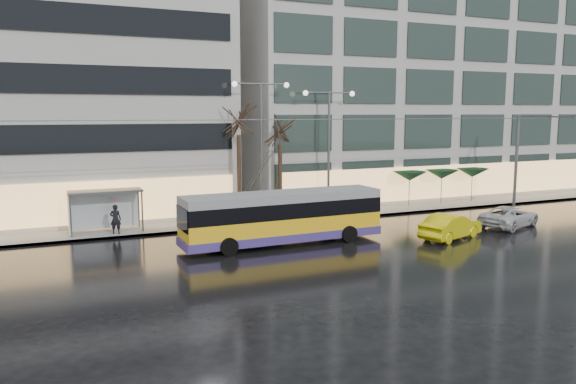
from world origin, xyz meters
TOP-DOWN VIEW (x-y plane):
  - ground at (0.00, 0.00)m, footprint 140.00×140.00m
  - sidewalk at (2.00, 14.00)m, footprint 80.00×10.00m
  - kerb at (2.00, 9.05)m, footprint 80.00×0.10m
  - building_right at (19.00, 19.00)m, footprint 32.00×14.00m
  - trolleybus at (0.67, 4.02)m, footprint 11.34×4.50m
  - catenary at (1.00, 7.94)m, footprint 42.24×5.12m
  - bus_shelter at (-8.38, 10.69)m, footprint 4.20×1.60m
  - street_lamp_near at (2.00, 10.80)m, footprint 3.96×0.36m
  - street_lamp_far at (7.00, 10.80)m, footprint 3.96×0.36m
  - tree_a at (0.50, 11.00)m, footprint 3.20×3.20m
  - tree_b at (3.50, 11.20)m, footprint 3.20×3.20m
  - parasol_a at (14.00, 11.00)m, footprint 2.50×2.50m
  - parasol_b at (17.00, 11.00)m, footprint 2.50×2.50m
  - parasol_c at (20.00, 11.00)m, footprint 2.50×2.50m
  - taxi_b at (10.01, 1.38)m, footprint 4.68×2.92m
  - sedan_silver at (15.66, 2.61)m, footprint 5.23×3.68m
  - pedestrian_a at (-7.57, 9.67)m, footprint 1.22×1.24m
  - pedestrian_b at (-6.81, 12.24)m, footprint 0.82×0.68m
  - pedestrian_c at (-9.59, 11.88)m, footprint 1.09×1.04m

SIDE VIEW (x-z plane):
  - ground at x=0.00m, z-range 0.00..0.00m
  - sidewalk at x=2.00m, z-range 0.00..0.15m
  - kerb at x=2.00m, z-range 0.00..0.15m
  - sedan_silver at x=15.66m, z-range 0.00..1.33m
  - taxi_b at x=10.01m, z-range 0.00..1.45m
  - pedestrian_b at x=-6.81m, z-range 0.15..1.69m
  - pedestrian_c at x=-9.59m, z-range 0.22..2.33m
  - trolleybus at x=0.67m, z-range -1.20..4.03m
  - pedestrian_a at x=-7.57m, z-range 0.49..2.68m
  - bus_shelter at x=-8.38m, z-range 0.71..3.22m
  - parasol_a at x=14.00m, z-range 1.12..3.77m
  - parasol_b at x=17.00m, z-range 1.12..3.77m
  - parasol_c at x=20.00m, z-range 1.12..3.77m
  - catenary at x=1.00m, z-range 0.75..7.75m
  - street_lamp_far at x=7.00m, z-range 1.45..9.98m
  - street_lamp_near at x=2.00m, z-range 1.48..10.51m
  - tree_b at x=3.50m, z-range 2.55..10.25m
  - tree_a at x=0.50m, z-range 2.89..11.29m
  - building_right at x=19.00m, z-range 0.15..25.15m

